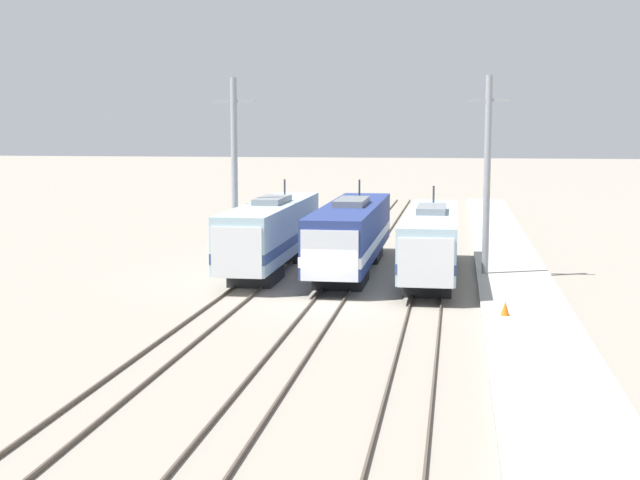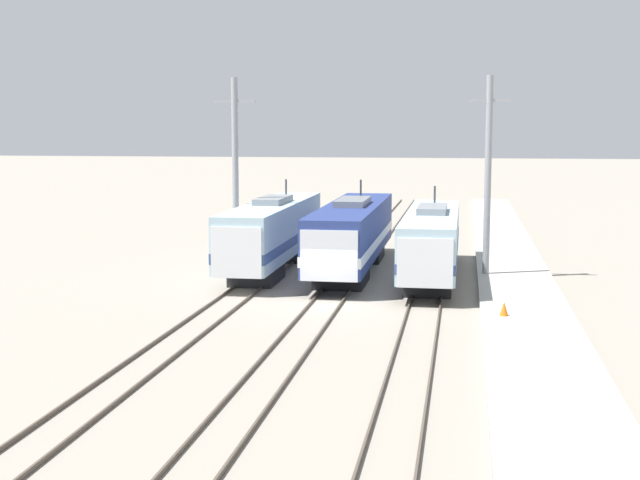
% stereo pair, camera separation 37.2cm
% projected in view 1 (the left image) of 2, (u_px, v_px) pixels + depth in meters
% --- Properties ---
extents(ground_plane, '(400.00, 400.00, 0.00)m').
position_uv_depth(ground_plane, '(327.00, 304.00, 42.16)').
color(ground_plane, gray).
extents(rail_pair_far_left, '(1.51, 120.00, 0.15)m').
position_uv_depth(rail_pair_far_left, '(232.00, 299.00, 42.84)').
color(rail_pair_far_left, '#4C4238').
rests_on(rail_pair_far_left, ground_plane).
extents(rail_pair_center, '(1.51, 120.00, 0.15)m').
position_uv_depth(rail_pair_center, '(327.00, 302.00, 42.15)').
color(rail_pair_center, '#4C4238').
rests_on(rail_pair_center, ground_plane).
extents(rail_pair_far_right, '(1.51, 120.00, 0.15)m').
position_uv_depth(rail_pair_far_right, '(425.00, 305.00, 41.45)').
color(rail_pair_far_right, '#4C4238').
rests_on(rail_pair_far_right, ground_plane).
extents(locomotive_far_left, '(2.81, 17.23, 5.09)m').
position_uv_depth(locomotive_far_left, '(271.00, 233.00, 51.46)').
color(locomotive_far_left, '#232326').
rests_on(locomotive_far_left, ground_plane).
extents(locomotive_center, '(3.08, 18.21, 5.09)m').
position_uv_depth(locomotive_center, '(351.00, 235.00, 51.02)').
color(locomotive_center, black).
rests_on(locomotive_center, ground_plane).
extents(locomotive_far_right, '(2.84, 16.70, 4.88)m').
position_uv_depth(locomotive_far_right, '(431.00, 242.00, 48.50)').
color(locomotive_far_right, '#232326').
rests_on(locomotive_far_right, ground_plane).
extents(catenary_tower_left, '(2.37, 0.37, 11.08)m').
position_uv_depth(catenary_tower_left, '(234.00, 173.00, 50.64)').
color(catenary_tower_left, gray).
rests_on(catenary_tower_left, ground_plane).
extents(catenary_tower_right, '(2.37, 0.37, 11.08)m').
position_uv_depth(catenary_tower_right, '(487.00, 175.00, 48.50)').
color(catenary_tower_right, gray).
rests_on(catenary_tower_right, ground_plane).
extents(platform, '(4.00, 120.00, 0.29)m').
position_uv_depth(platform, '(525.00, 307.00, 40.75)').
color(platform, '#A8A59E').
rests_on(platform, ground_plane).
extents(traffic_cone, '(0.38, 0.38, 0.61)m').
position_uv_depth(traffic_cone, '(505.00, 308.00, 38.15)').
color(traffic_cone, orange).
rests_on(traffic_cone, platform).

